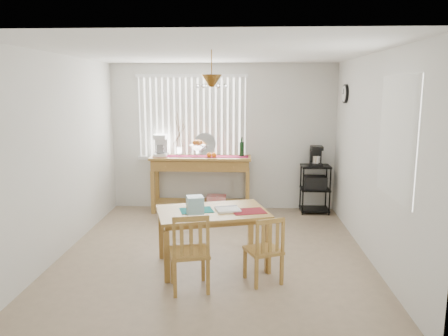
# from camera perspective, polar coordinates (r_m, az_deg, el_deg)

# --- Properties ---
(ground) EXTENTS (4.00, 4.50, 0.01)m
(ground) POSITION_cam_1_polar(r_m,az_deg,el_deg) (5.96, -1.24, -10.99)
(ground) COLOR gray
(room_shell) EXTENTS (4.20, 4.70, 2.70)m
(room_shell) POSITION_cam_1_polar(r_m,az_deg,el_deg) (5.58, -1.27, 5.50)
(room_shell) COLOR silver
(room_shell) RESTS_ON ground
(sideboard) EXTENTS (1.76, 0.49, 0.99)m
(sideboard) POSITION_cam_1_polar(r_m,az_deg,el_deg) (7.69, -2.96, -0.31)
(sideboard) COLOR #A87C39
(sideboard) RESTS_ON ground
(sideboard_items) EXTENTS (1.67, 0.42, 0.76)m
(sideboard_items) POSITION_cam_1_polar(r_m,az_deg,el_deg) (7.68, -5.22, 2.70)
(sideboard_items) COLOR maroon
(sideboard_items) RESTS_ON sideboard
(wire_cart) EXTENTS (0.50, 0.40, 0.84)m
(wire_cart) POSITION_cam_1_polar(r_m,az_deg,el_deg) (7.81, 11.80, -2.10)
(wire_cart) COLOR black
(wire_cart) RESTS_ON ground
(cart_items) EXTENTS (0.20, 0.24, 0.35)m
(cart_items) POSITION_cam_1_polar(r_m,az_deg,el_deg) (7.73, 11.93, 1.51)
(cart_items) COLOR black
(cart_items) RESTS_ON wire_cart
(dining_table) EXTENTS (1.48, 1.16, 0.70)m
(dining_table) POSITION_cam_1_polar(r_m,az_deg,el_deg) (5.36, -1.54, -6.40)
(dining_table) COLOR #A87C39
(dining_table) RESTS_ON ground
(table_items) EXTENTS (1.09, 0.49, 0.22)m
(table_items) POSITION_cam_1_polar(r_m,az_deg,el_deg) (5.18, -2.69, -5.10)
(table_items) COLOR #157879
(table_items) RESTS_ON dining_table
(chair_left) EXTENTS (0.49, 0.49, 0.88)m
(chair_left) POSITION_cam_1_polar(r_m,az_deg,el_deg) (4.77, -4.50, -10.95)
(chair_left) COLOR #A87C39
(chair_left) RESTS_ON ground
(chair_right) EXTENTS (0.48, 0.48, 0.78)m
(chair_right) POSITION_cam_1_polar(r_m,az_deg,el_deg) (4.98, 5.34, -10.64)
(chair_right) COLOR #A87C39
(chair_right) RESTS_ON ground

